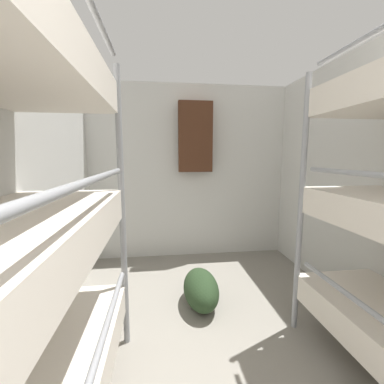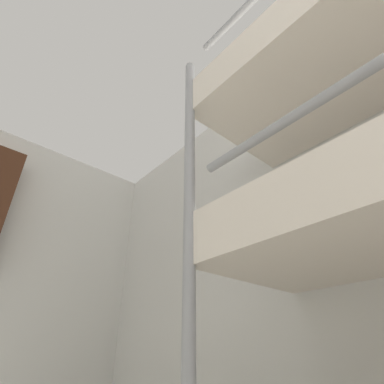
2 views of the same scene
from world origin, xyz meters
name	(u,v)px [view 1 (image 1 of 2)]	position (x,y,z in m)	size (l,w,h in m)	color
wall_back	(189,173)	(0.00, 4.03, 1.17)	(2.78, 0.06, 2.34)	silver
duffel_bag	(201,289)	(-0.04, 2.74, 0.16)	(0.32, 0.61, 0.32)	#23381E
hanging_coat	(195,137)	(0.07, 3.88, 1.64)	(0.44, 0.12, 0.90)	#472819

